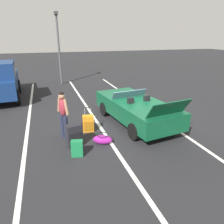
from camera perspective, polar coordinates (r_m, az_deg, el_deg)
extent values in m
plane|color=black|center=(8.59, 6.34, -2.84)|extent=(80.00, 80.00, 0.00)
cube|color=silver|center=(9.14, 13.31, -1.83)|extent=(18.00, 0.12, 0.01)
cube|color=silver|center=(8.13, -3.25, -4.14)|extent=(18.00, 0.12, 0.01)
cube|color=silver|center=(7.95, -22.50, -6.37)|extent=(18.00, 0.12, 0.01)
cube|color=#0F4C2D|center=(8.37, 6.50, 1.07)|extent=(4.29, 2.26, 0.64)
cube|color=#0F4C2D|center=(9.59, 1.97, 3.00)|extent=(1.51, 1.82, 0.38)
cube|color=slate|center=(8.65, 4.84, 5.02)|extent=(0.38, 1.56, 0.31)
cube|color=black|center=(7.89, 5.12, 3.20)|extent=(0.19, 0.24, 0.22)
cube|color=black|center=(8.28, 9.55, 3.81)|extent=(0.19, 0.24, 0.22)
cube|color=#0F4C2D|center=(6.70, 15.47, 0.92)|extent=(0.57, 1.53, 0.55)
cylinder|color=black|center=(9.18, -2.07, 0.83)|extent=(0.62, 0.29, 0.60)
cylinder|color=black|center=(9.90, 6.56, 2.18)|extent=(0.62, 0.29, 0.60)
cylinder|color=black|center=(7.10, 6.22, -5.37)|extent=(0.62, 0.29, 0.60)
cylinder|color=black|center=(8.01, 16.17, -3.01)|extent=(0.62, 0.29, 0.60)
cube|color=black|center=(6.75, -10.39, -6.35)|extent=(0.37, 0.53, 0.74)
cube|color=black|center=(6.65, -9.90, -7.29)|extent=(0.10, 0.38, 0.41)
sphere|color=black|center=(7.05, -9.22, -8.27)|extent=(0.04, 0.04, 0.04)
sphere|color=black|center=(6.96, -11.82, -8.87)|extent=(0.04, 0.04, 0.04)
cube|color=orange|center=(7.70, -6.55, -3.16)|extent=(0.31, 0.44, 0.62)
cube|color=#A25F13|center=(7.60, -6.51, -3.87)|extent=(0.08, 0.32, 0.34)
cylinder|color=gray|center=(7.60, -5.87, 0.20)|extent=(0.02, 0.02, 0.28)
cylinder|color=gray|center=(7.60, -7.53, 0.13)|extent=(0.02, 0.02, 0.28)
cylinder|color=black|center=(7.55, -6.74, 1.18)|extent=(0.07, 0.22, 0.03)
sphere|color=black|center=(7.91, -5.47, -4.79)|extent=(0.04, 0.04, 0.04)
sphere|color=black|center=(7.90, -7.50, -4.88)|extent=(0.04, 0.04, 0.04)
cube|color=#19723F|center=(6.25, -9.59, -9.85)|extent=(0.28, 0.38, 0.50)
sphere|color=black|center=(6.32, -10.62, -11.99)|extent=(0.04, 0.04, 0.04)
sphere|color=black|center=(6.30, -8.42, -11.99)|extent=(0.04, 0.04, 0.04)
ellipsoid|color=#991E8C|center=(6.86, -2.62, -7.62)|extent=(0.54, 0.71, 0.30)
torus|color=black|center=(6.78, -2.64, -6.28)|extent=(0.49, 0.49, 0.02)
cylinder|color=#1E2338|center=(7.39, -13.44, -3.81)|extent=(0.20, 0.20, 0.82)
cylinder|color=#1E2338|center=(7.24, -12.55, -4.27)|extent=(0.20, 0.20, 0.82)
ellipsoid|color=maroon|center=(7.06, -13.45, 1.22)|extent=(0.39, 0.35, 0.60)
sphere|color=#A37556|center=(6.94, -13.71, 4.30)|extent=(0.21, 0.21, 0.21)
sphere|color=black|center=(6.93, -13.74, 4.68)|extent=(0.18, 0.18, 0.18)
cylinder|color=#A37556|center=(7.20, -14.40, 2.08)|extent=(0.21, 0.17, 0.53)
cylinder|color=#A37556|center=(6.87, -12.54, 1.37)|extent=(0.21, 0.17, 0.53)
cube|color=navy|center=(14.61, -28.30, 8.03)|extent=(2.53, 2.06, 0.90)
cylinder|color=black|center=(11.68, -24.72, 3.75)|extent=(0.82, 0.33, 0.80)
cylinder|color=black|center=(14.28, -24.52, 6.53)|extent=(0.82, 0.33, 0.80)
cylinder|color=#4C4C51|center=(15.57, -14.38, 15.92)|extent=(0.14, 0.14, 4.66)
cube|color=#333338|center=(15.59, -15.23, 24.82)|extent=(0.50, 0.24, 0.20)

